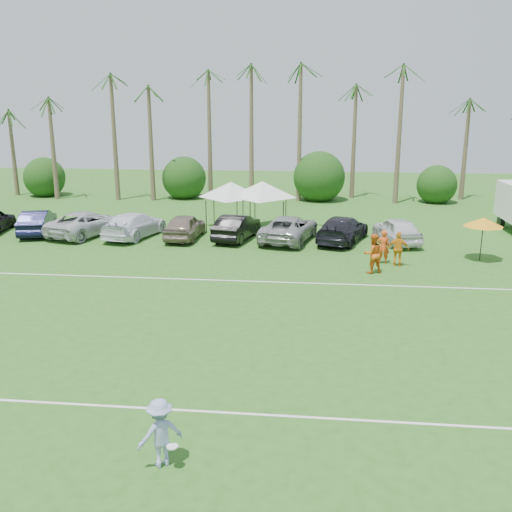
# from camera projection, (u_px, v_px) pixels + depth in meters

# --- Properties ---
(ground) EXTENTS (120.00, 120.00, 0.00)m
(ground) POSITION_uv_depth(u_px,v_px,m) (75.00, 447.00, 14.16)
(ground) COLOR #2B5D1B
(ground) RESTS_ON ground
(field_lines) EXTENTS (80.00, 12.10, 0.01)m
(field_lines) POSITION_uv_depth(u_px,v_px,m) (161.00, 326.00, 21.84)
(field_lines) COLOR white
(field_lines) RESTS_ON ground
(palm_tree_0) EXTENTS (2.40, 2.40, 8.90)m
(palm_tree_0) POSITION_uv_depth(u_px,v_px,m) (6.00, 112.00, 50.96)
(palm_tree_0) COLOR brown
(palm_tree_0) RESTS_ON ground
(palm_tree_1) EXTENTS (2.40, 2.40, 9.90)m
(palm_tree_1) POSITION_uv_depth(u_px,v_px,m) (59.00, 102.00, 50.22)
(palm_tree_1) COLOR brown
(palm_tree_1) RESTS_ON ground
(palm_tree_2) EXTENTS (2.40, 2.40, 10.90)m
(palm_tree_2) POSITION_uv_depth(u_px,v_px,m) (113.00, 92.00, 49.49)
(palm_tree_2) COLOR brown
(palm_tree_2) RESTS_ON ground
(palm_tree_3) EXTENTS (2.40, 2.40, 11.90)m
(palm_tree_3) POSITION_uv_depth(u_px,v_px,m) (158.00, 81.00, 48.85)
(palm_tree_3) COLOR brown
(palm_tree_3) RESTS_ON ground
(palm_tree_4) EXTENTS (2.40, 2.40, 8.90)m
(palm_tree_4) POSITION_uv_depth(u_px,v_px,m) (204.00, 112.00, 49.12)
(palm_tree_4) COLOR brown
(palm_tree_4) RESTS_ON ground
(palm_tree_5) EXTENTS (2.40, 2.40, 9.90)m
(palm_tree_5) POSITION_uv_depth(u_px,v_px,m) (250.00, 102.00, 48.48)
(palm_tree_5) COLOR brown
(palm_tree_5) RESTS_ON ground
(palm_tree_6) EXTENTS (2.40, 2.40, 10.90)m
(palm_tree_6) POSITION_uv_depth(u_px,v_px,m) (298.00, 91.00, 47.85)
(palm_tree_6) COLOR brown
(palm_tree_6) RESTS_ON ground
(palm_tree_7) EXTENTS (2.40, 2.40, 11.90)m
(palm_tree_7) POSITION_uv_depth(u_px,v_px,m) (346.00, 81.00, 47.22)
(palm_tree_7) COLOR brown
(palm_tree_7) RESTS_ON ground
(palm_tree_8) EXTENTS (2.40, 2.40, 8.90)m
(palm_tree_8) POSITION_uv_depth(u_px,v_px,m) (406.00, 113.00, 47.38)
(palm_tree_8) COLOR brown
(palm_tree_8) RESTS_ON ground
(palm_tree_9) EXTENTS (2.40, 2.40, 9.90)m
(palm_tree_9) POSITION_uv_depth(u_px,v_px,m) (469.00, 102.00, 46.64)
(palm_tree_9) COLOR brown
(palm_tree_9) RESTS_ON ground
(bush_tree_0) EXTENTS (4.00, 4.00, 4.00)m
(bush_tree_0) POSITION_uv_depth(u_px,v_px,m) (50.00, 175.00, 53.09)
(bush_tree_0) COLOR brown
(bush_tree_0) RESTS_ON ground
(bush_tree_1) EXTENTS (4.00, 4.00, 4.00)m
(bush_tree_1) POSITION_uv_depth(u_px,v_px,m) (186.00, 177.00, 51.76)
(bush_tree_1) COLOR brown
(bush_tree_1) RESTS_ON ground
(bush_tree_2) EXTENTS (4.00, 4.00, 4.00)m
(bush_tree_2) POSITION_uv_depth(u_px,v_px,m) (319.00, 178.00, 50.53)
(bush_tree_2) COLOR brown
(bush_tree_2) RESTS_ON ground
(bush_tree_3) EXTENTS (4.00, 4.00, 4.00)m
(bush_tree_3) POSITION_uv_depth(u_px,v_px,m) (435.00, 180.00, 49.51)
(bush_tree_3) COLOR brown
(bush_tree_3) RESTS_ON ground
(sideline_player_a) EXTENTS (0.71, 0.52, 1.80)m
(sideline_player_a) POSITION_uv_depth(u_px,v_px,m) (383.00, 247.00, 30.18)
(sideline_player_a) COLOR #E24E19
(sideline_player_a) RESTS_ON ground
(sideline_player_b) EXTENTS (1.18, 1.05, 2.00)m
(sideline_player_b) POSITION_uv_depth(u_px,v_px,m) (373.00, 254.00, 28.45)
(sideline_player_b) COLOR orange
(sideline_player_b) RESTS_ON ground
(sideline_player_c) EXTENTS (1.13, 0.59, 1.83)m
(sideline_player_c) POSITION_uv_depth(u_px,v_px,m) (398.00, 249.00, 29.68)
(sideline_player_c) COLOR orange
(sideline_player_c) RESTS_ON ground
(canopy_tent_left) EXTENTS (4.51, 4.51, 3.65)m
(canopy_tent_left) POSITION_uv_depth(u_px,v_px,m) (231.00, 182.00, 38.35)
(canopy_tent_left) COLOR black
(canopy_tent_left) RESTS_ON ground
(canopy_tent_right) EXTENTS (4.64, 4.64, 3.76)m
(canopy_tent_right) POSITION_uv_depth(u_px,v_px,m) (262.00, 181.00, 37.95)
(canopy_tent_right) COLOR black
(canopy_tent_right) RESTS_ON ground
(market_umbrella) EXTENTS (2.12, 2.12, 2.36)m
(market_umbrella) POSITION_uv_depth(u_px,v_px,m) (484.00, 222.00, 30.43)
(market_umbrella) COLOR black
(market_umbrella) RESTS_ON ground
(frisbee_player) EXTENTS (1.25, 1.14, 1.69)m
(frisbee_player) POSITION_uv_depth(u_px,v_px,m) (160.00, 433.00, 13.26)
(frisbee_player) COLOR #93A0D1
(frisbee_player) RESTS_ON ground
(parked_car_1) EXTENTS (2.86, 5.05, 1.58)m
(parked_car_1) POSITION_uv_depth(u_px,v_px,m) (37.00, 222.00, 37.01)
(parked_car_1) COLOR black
(parked_car_1) RESTS_ON ground
(parked_car_2) EXTENTS (4.18, 6.19, 1.58)m
(parked_car_2) POSITION_uv_depth(u_px,v_px,m) (86.00, 223.00, 36.66)
(parked_car_2) COLOR silver
(parked_car_2) RESTS_ON ground
(parked_car_3) EXTENTS (3.40, 5.79, 1.58)m
(parked_car_3) POSITION_uv_depth(u_px,v_px,m) (135.00, 225.00, 36.18)
(parked_car_3) COLOR white
(parked_car_3) RESTS_ON ground
(parked_car_4) EXTENTS (2.05, 4.70, 1.58)m
(parked_car_4) POSITION_uv_depth(u_px,v_px,m) (185.00, 226.00, 35.74)
(parked_car_4) COLOR gray
(parked_car_4) RESTS_ON ground
(parked_car_5) EXTENTS (2.60, 5.02, 1.58)m
(parked_car_5) POSITION_uv_depth(u_px,v_px,m) (237.00, 227.00, 35.56)
(parked_car_5) COLOR black
(parked_car_5) RESTS_ON ground
(parked_car_6) EXTENTS (3.82, 6.11, 1.58)m
(parked_car_6) POSITION_uv_depth(u_px,v_px,m) (289.00, 228.00, 35.16)
(parked_car_6) COLOR #999999
(parked_car_6) RESTS_ON ground
(parked_car_7) EXTENTS (3.79, 5.85, 1.58)m
(parked_car_7) POSITION_uv_depth(u_px,v_px,m) (343.00, 229.00, 34.96)
(parked_car_7) COLOR black
(parked_car_7) RESTS_ON ground
(parked_car_8) EXTENTS (2.90, 4.93, 1.58)m
(parked_car_8) POSITION_uv_depth(u_px,v_px,m) (397.00, 230.00, 34.66)
(parked_car_8) COLOR white
(parked_car_8) RESTS_ON ground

